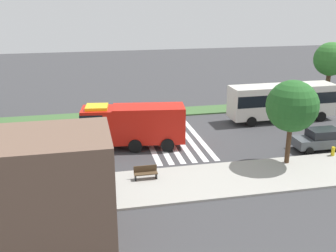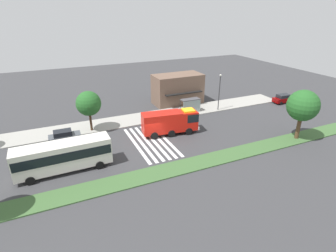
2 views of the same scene
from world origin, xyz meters
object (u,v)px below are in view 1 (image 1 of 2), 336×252
(transit_bus, at_px, (282,100))
(bus_stop_shelter, at_px, (34,164))
(median_tree_far_west, at_px, (331,59))
(fire_truck, at_px, (130,124))
(bench_near_shelter, at_px, (99,177))
(sidewalk_tree_west, at_px, (292,106))
(fire_hydrant, at_px, (333,151))
(bench_west_of_shelter, at_px, (146,172))
(parked_car_west, at_px, (321,139))

(transit_bus, xyz_separation_m, bus_stop_shelter, (22.74, 10.75, -0.26))
(transit_bus, height_order, median_tree_far_west, median_tree_far_west)
(fire_truck, distance_m, transit_bus, 16.37)
(median_tree_far_west, bearing_deg, fire_truck, 21.03)
(bench_near_shelter, distance_m, sidewalk_tree_west, 14.51)
(fire_truck, bearing_deg, median_tree_far_west, -151.19)
(sidewalk_tree_west, height_order, fire_hydrant, sidewalk_tree_west)
(bench_west_of_shelter, bearing_deg, bus_stop_shelter, 0.02)
(transit_bus, bearing_deg, sidewalk_tree_west, -115.85)
(bench_west_of_shelter, distance_m, median_tree_far_west, 29.01)
(parked_car_west, bearing_deg, bus_stop_shelter, 7.87)
(bus_stop_shelter, distance_m, sidewalk_tree_west, 18.16)
(sidewalk_tree_west, bearing_deg, bus_stop_shelter, 1.56)
(bench_west_of_shelter, distance_m, sidewalk_tree_west, 11.49)
(median_tree_far_west, xyz_separation_m, fire_hydrant, (8.92, 14.78, -4.68))
(transit_bus, distance_m, bus_stop_shelter, 25.16)
(fire_truck, relative_size, bench_west_of_shelter, 5.51)
(fire_truck, distance_m, bus_stop_shelter, 9.50)
(fire_truck, xyz_separation_m, transit_bus, (-15.81, -4.27, 0.13))
(bench_near_shelter, bearing_deg, fire_hydrant, -176.89)
(fire_truck, distance_m, sidewalk_tree_west, 12.79)
(fire_truck, relative_size, sidewalk_tree_west, 1.40)
(median_tree_far_west, distance_m, fire_hydrant, 17.88)
(bus_stop_shelter, height_order, median_tree_far_west, median_tree_far_west)
(fire_hydrant, bearing_deg, sidewalk_tree_west, 6.78)
(bus_stop_shelter, distance_m, bench_near_shelter, 4.20)
(bus_stop_shelter, distance_m, fire_hydrant, 22.23)
(bus_stop_shelter, distance_m, median_tree_far_west, 35.01)
(bench_near_shelter, bearing_deg, sidewalk_tree_west, -178.00)
(transit_bus, xyz_separation_m, sidewalk_tree_west, (4.78, 10.26, 2.36))
(parked_car_west, xyz_separation_m, fire_hydrant, (-0.02, 1.70, -0.40))
(bench_near_shelter, distance_m, bench_west_of_shelter, 3.17)
(transit_bus, bearing_deg, parked_car_west, -95.07)
(bench_west_of_shelter, relative_size, median_tree_far_west, 0.23)
(transit_bus, bearing_deg, median_tree_far_west, 30.13)
(fire_truck, xyz_separation_m, bench_near_shelter, (2.94, 6.48, -1.44))
(bus_stop_shelter, height_order, fire_hydrant, bus_stop_shelter)
(fire_truck, xyz_separation_m, bus_stop_shelter, (6.94, 6.48, -0.14))
(fire_truck, xyz_separation_m, fire_hydrant, (-15.23, 5.49, -1.54))
(parked_car_west, xyz_separation_m, transit_bus, (-0.59, -8.06, 1.26))
(parked_car_west, relative_size, bus_stop_shelter, 1.26)
(bench_west_of_shelter, xyz_separation_m, fire_hydrant, (-15.00, -0.99, -0.10))
(fire_truck, distance_m, bench_west_of_shelter, 6.64)
(bus_stop_shelter, xyz_separation_m, sidewalk_tree_west, (-17.96, -0.49, 2.63))
(transit_bus, bearing_deg, fire_hydrant, -94.24)
(bench_west_of_shelter, bearing_deg, sidewalk_tree_west, -177.42)
(transit_bus, xyz_separation_m, median_tree_far_west, (-8.34, -5.01, 3.01))
(fire_truck, distance_m, median_tree_far_west, 26.06)
(sidewalk_tree_west, relative_size, fire_hydrant, 8.96)
(fire_truck, bearing_deg, fire_hydrant, 167.95)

